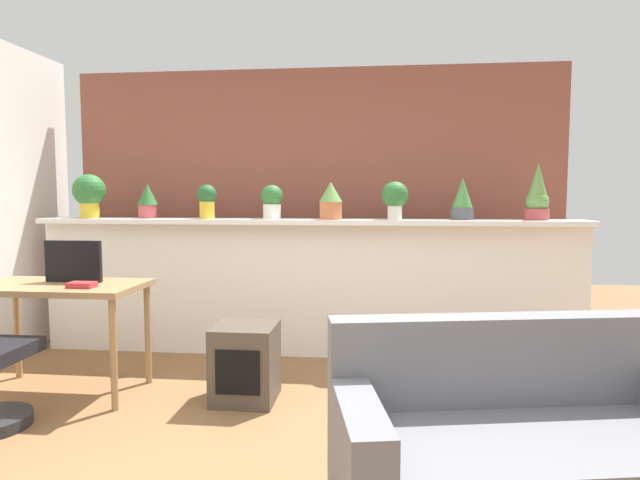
# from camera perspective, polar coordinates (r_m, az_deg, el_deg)

# --- Properties ---
(ground_plane) EXTENTS (12.00, 12.00, 0.00)m
(ground_plane) POSITION_cam_1_polar(r_m,az_deg,el_deg) (2.84, -7.50, -23.54)
(ground_plane) COLOR brown
(divider_wall) EXTENTS (4.50, 0.16, 1.11)m
(divider_wall) POSITION_cam_1_polar(r_m,az_deg,el_deg) (4.54, -1.53, -5.27)
(divider_wall) COLOR white
(divider_wall) RESTS_ON ground
(plant_shelf) EXTENTS (4.50, 0.34, 0.04)m
(plant_shelf) POSITION_cam_1_polar(r_m,az_deg,el_deg) (4.43, -1.62, 1.96)
(plant_shelf) COLOR white
(plant_shelf) RESTS_ON divider_wall
(brick_wall_behind) EXTENTS (4.50, 0.10, 2.50)m
(brick_wall_behind) POSITION_cam_1_polar(r_m,az_deg,el_deg) (5.06, -0.62, 3.71)
(brick_wall_behind) COLOR brown
(brick_wall_behind) RESTS_ON ground
(potted_plant_0) EXTENTS (0.27, 0.27, 0.37)m
(potted_plant_0) POSITION_cam_1_polar(r_m,az_deg,el_deg) (5.01, -23.20, 4.59)
(potted_plant_0) COLOR gold
(potted_plant_0) RESTS_ON plant_shelf
(potted_plant_1) EXTENTS (0.17, 0.17, 0.29)m
(potted_plant_1) POSITION_cam_1_polar(r_m,az_deg,el_deg) (4.83, -17.75, 4.03)
(potted_plant_1) COLOR #B7474C
(potted_plant_1) RESTS_ON plant_shelf
(potted_plant_2) EXTENTS (0.16, 0.16, 0.28)m
(potted_plant_2) POSITION_cam_1_polar(r_m,az_deg,el_deg) (4.58, -11.86, 4.18)
(potted_plant_2) COLOR gold
(potted_plant_2) RESTS_ON plant_shelf
(potted_plant_3) EXTENTS (0.18, 0.18, 0.28)m
(potted_plant_3) POSITION_cam_1_polar(r_m,az_deg,el_deg) (4.50, -5.10, 4.16)
(potted_plant_3) COLOR silver
(potted_plant_3) RESTS_ON plant_shelf
(potted_plant_4) EXTENTS (0.19, 0.19, 0.30)m
(potted_plant_4) POSITION_cam_1_polar(r_m,az_deg,el_deg) (4.37, 1.14, 4.24)
(potted_plant_4) COLOR #C66B42
(potted_plant_4) RESTS_ON plant_shelf
(potted_plant_5) EXTENTS (0.21, 0.21, 0.30)m
(potted_plant_5) POSITION_cam_1_polar(r_m,az_deg,el_deg) (4.36, 7.92, 4.49)
(potted_plant_5) COLOR silver
(potted_plant_5) RESTS_ON plant_shelf
(potted_plant_6) EXTENTS (0.18, 0.18, 0.34)m
(potted_plant_6) POSITION_cam_1_polar(r_m,az_deg,el_deg) (4.46, 14.82, 4.12)
(potted_plant_6) COLOR #4C4C51
(potted_plant_6) RESTS_ON plant_shelf
(potted_plant_7) EXTENTS (0.19, 0.19, 0.45)m
(potted_plant_7) POSITION_cam_1_polar(r_m,az_deg,el_deg) (4.59, 21.99, 4.38)
(potted_plant_7) COLOR #B7474C
(potted_plant_7) RESTS_ON plant_shelf
(desk) EXTENTS (1.10, 0.60, 0.75)m
(desk) POSITION_cam_1_polar(r_m,az_deg,el_deg) (4.05, -25.81, -5.37)
(desk) COLOR #99754C
(desk) RESTS_ON ground
(tv_monitor) EXTENTS (0.39, 0.04, 0.29)m
(tv_monitor) POSITION_cam_1_polar(r_m,az_deg,el_deg) (4.05, -24.61, -2.06)
(tv_monitor) COLOR black
(tv_monitor) RESTS_ON desk
(side_cube_shelf) EXTENTS (0.40, 0.41, 0.50)m
(side_cube_shelf) POSITION_cam_1_polar(r_m,az_deg,el_deg) (3.65, -7.90, -12.73)
(side_cube_shelf) COLOR #4C4238
(side_cube_shelf) RESTS_ON ground
(book_on_desk) EXTENTS (0.17, 0.10, 0.04)m
(book_on_desk) POSITION_cam_1_polar(r_m,az_deg,el_deg) (3.80, -23.86, -4.36)
(book_on_desk) COLOR #B22D33
(book_on_desk) RESTS_ON desk
(couch) EXTENTS (1.68, 1.05, 0.80)m
(couch) POSITION_cam_1_polar(r_m,az_deg,el_deg) (2.54, 20.66, -20.26)
(couch) COLOR slate
(couch) RESTS_ON ground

